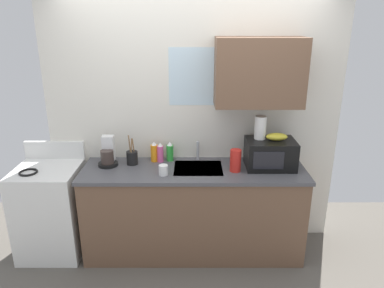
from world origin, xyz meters
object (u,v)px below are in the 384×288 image
dish_soap_bottle_pink (159,153)px  cereal_canister (234,160)px  microwave (268,154)px  stove_range (50,210)px  utensil_crock (130,157)px  coffee_maker (106,155)px  dish_soap_bottle_green (168,152)px  dish_soap_bottle_orange (153,152)px  mug_white (162,170)px  banana_bunch (275,137)px  paper_towel_roll (259,127)px

dish_soap_bottle_pink → cereal_canister: (0.72, -0.23, 0.01)m
microwave → stove_range: bearing=-178.8°
dish_soap_bottle_pink → utensil_crock: (-0.27, -0.06, -0.02)m
coffee_maker → dish_soap_bottle_green: (0.59, 0.11, -0.01)m
dish_soap_bottle_green → utensil_crock: bearing=-165.4°
dish_soap_bottle_green → dish_soap_bottle_orange: 0.16m
stove_range → microwave: (2.14, 0.04, 0.58)m
stove_range → mug_white: (1.13, -0.14, 0.49)m
banana_bunch → dish_soap_bottle_green: size_ratio=1.02×
paper_towel_roll → dish_soap_bottle_green: size_ratio=1.12×
dish_soap_bottle_pink → dish_soap_bottle_orange: (-0.06, 0.01, 0.00)m
microwave → paper_towel_roll: 0.27m
stove_range → microwave: 2.22m
dish_soap_bottle_orange → mug_white: size_ratio=2.17×
dish_soap_bottle_green → mug_white: (-0.04, -0.35, -0.04)m
paper_towel_roll → dish_soap_bottle_orange: bearing=174.7°
stove_range → paper_towel_roll: bearing=2.7°
paper_towel_roll → coffee_maker: bearing=179.7°
paper_towel_roll → dish_soap_bottle_orange: paper_towel_roll is taller
dish_soap_bottle_green → utensil_crock: size_ratio=0.66×
dish_soap_bottle_green → dish_soap_bottle_orange: bearing=-172.8°
coffee_maker → paper_towel_roll: bearing=-0.3°
microwave → paper_towel_roll: bearing=152.6°
mug_white → utensil_crock: 0.42m
dish_soap_bottle_pink → banana_bunch: bearing=-6.9°
dish_soap_bottle_green → dish_soap_bottle_pink: size_ratio=0.99×
banana_bunch → utensil_crock: (-1.38, 0.07, -0.23)m
cereal_canister → utensil_crock: (-0.99, 0.17, -0.03)m
microwave → dish_soap_bottle_pink: size_ratio=2.32×
stove_range → microwave: size_ratio=2.35×
dish_soap_bottle_orange → utensil_crock: size_ratio=0.69×
microwave → dish_soap_bottle_green: 0.98m
microwave → mug_white: 1.03m
dish_soap_bottle_green → microwave: bearing=-9.8°
stove_range → utensil_crock: utensil_crock is taller
cereal_canister → dish_soap_bottle_orange: bearing=162.6°
paper_towel_roll → dish_soap_bottle_green: 0.92m
stove_range → banana_bunch: size_ratio=5.40×
stove_range → paper_towel_roll: 2.20m
stove_range → cereal_canister: (1.80, -0.05, 0.55)m
dish_soap_bottle_pink → mug_white: size_ratio=2.09×
microwave → coffee_maker: 1.56m
stove_range → microwave: microwave is taller
stove_range → paper_towel_roll: paper_towel_roll is taller
coffee_maker → dish_soap_bottle_green: coffee_maker is taller
banana_bunch → paper_towel_roll: (-0.15, 0.05, 0.08)m
stove_range → mug_white: 1.24m
dish_soap_bottle_pink → cereal_canister: bearing=-18.0°
dish_soap_bottle_orange → banana_bunch: bearing=-7.1°
dish_soap_bottle_pink → utensil_crock: 0.28m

